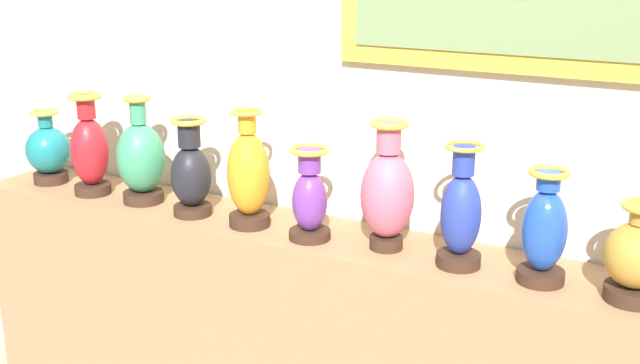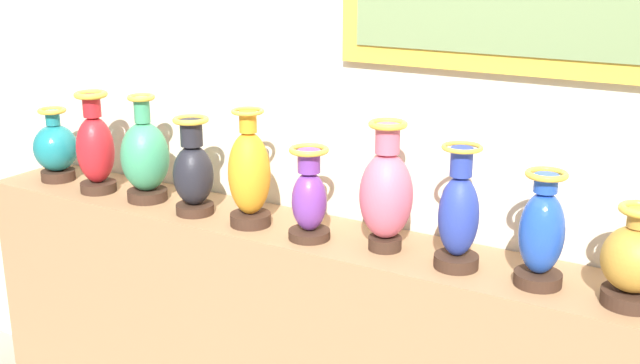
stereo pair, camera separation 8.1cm
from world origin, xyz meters
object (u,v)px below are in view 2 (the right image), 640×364
Objects in this scene: vase_teal at (56,149)px; vase_crimson at (95,148)px; vase_violet at (309,198)px; vase_ochre at (634,261)px; vase_amber at (249,176)px; vase_jade at (145,158)px; vase_onyx at (193,172)px; vase_sapphire at (541,234)px; vase_rose at (386,193)px; vase_cobalt at (459,216)px.

vase_crimson reaches higher than vase_teal.
vase_ochre is at bearing 1.10° from vase_violet.
vase_amber is 1.44× the size of vase_ochre.
vase_amber is (1.04, -0.04, 0.05)m from vase_teal.
vase_jade reaches higher than vase_onyx.
vase_sapphire is at bearing 0.23° from vase_crimson.
vase_sapphire is (0.52, -0.02, -0.04)m from vase_rose.
vase_jade reaches higher than vase_sapphire.
vase_teal is 0.89× the size of vase_sapphire.
vase_teal is 0.74× the size of vase_amber.
vase_onyx is at bearing -2.92° from vase_teal.
vase_onyx is (0.26, -0.03, -0.01)m from vase_jade.
vase_teal is 2.34m from vase_ochre.
vase_teal is 0.79m from vase_onyx.
vase_ochre is (0.26, -0.00, -0.03)m from vase_sapphire.
vase_violet is 0.75× the size of vase_rose.
vase_ochre is at bearing -1.85° from vase_rose.
vase_teal reaches higher than vase_ochre.
vase_jade reaches higher than vase_teal.
vase_rose is at bearing 178.15° from vase_ochre.
vase_jade is at bearing 177.33° from vase_amber.
vase_amber is at bearing -175.98° from vase_rose.
vase_violet is at bearing -0.82° from vase_crimson.
vase_ochre is at bearing -0.40° from vase_jade.
vase_teal is 0.72× the size of vase_rose.
vase_rose reaches higher than vase_crimson.
vase_cobalt is (0.26, -0.02, -0.03)m from vase_rose.
vase_onyx is at bearing -176.96° from vase_rose.
vase_sapphire is at bearing 0.80° from vase_onyx.
vase_crimson is 0.52m from vase_onyx.
vase_teal is at bearing 173.77° from vase_crimson.
vase_sapphire reaches higher than vase_ochre.
vase_rose is at bearing 0.69° from vase_jade.
vase_crimson is 1.81m from vase_sapphire.
vase_amber is at bearing -179.07° from vase_cobalt.
vase_ochre is at bearing -0.59° from vase_teal.
vase_onyx is 0.78m from vase_rose.
vase_cobalt reaches higher than vase_onyx.
vase_amber reaches higher than vase_crimson.
vase_crimson is 1.17× the size of vase_sapphire.
vase_crimson is at bearing 178.82° from vase_onyx.
vase_cobalt is (0.78, 0.01, -0.02)m from vase_amber.
vase_crimson is 0.98× the size of vase_jade.
vase_rose is at bearing 0.04° from vase_teal.
vase_rose is 1.10× the size of vase_cobalt.
vase_crimson is at bearing -179.85° from vase_ochre.
vase_teal is at bearing 178.04° from vase_violet.
vase_teal is 2.08m from vase_sapphire.
vase_violet is 0.92× the size of vase_sapphire.
vase_cobalt is (1.82, -0.02, 0.03)m from vase_teal.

